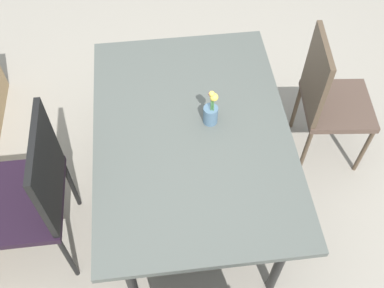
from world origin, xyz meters
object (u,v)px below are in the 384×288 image
(chair_far_side, at_px, (27,192))
(flower_vase, at_px, (211,111))
(dining_table, at_px, (192,138))
(chair_near_right, at_px, (328,97))

(chair_far_side, distance_m, flower_vase, 1.01)
(flower_vase, bearing_deg, dining_table, 116.37)
(dining_table, bearing_deg, chair_near_right, -69.16)
(dining_table, bearing_deg, flower_vase, -63.63)
(dining_table, xyz_separation_m, flower_vase, (0.05, -0.10, 0.14))
(chair_far_side, bearing_deg, dining_table, -79.57)
(chair_far_side, distance_m, chair_near_right, 1.78)
(chair_near_right, relative_size, flower_vase, 3.94)
(chair_far_side, xyz_separation_m, flower_vase, (0.21, -0.95, 0.25))
(chair_far_side, bearing_deg, flower_vase, -77.77)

